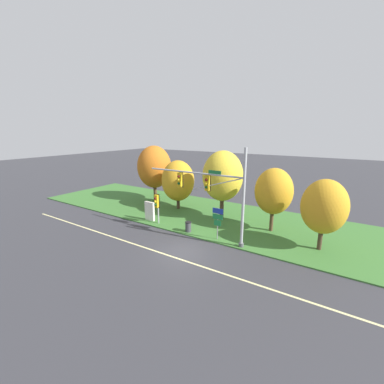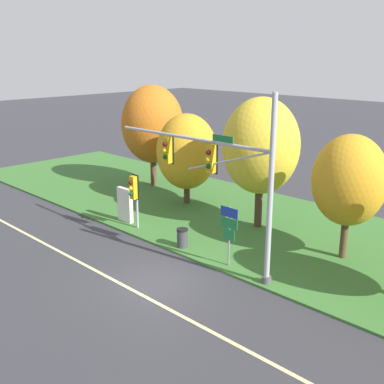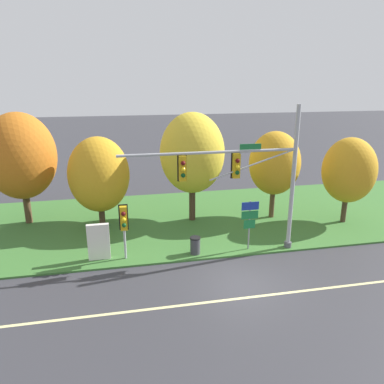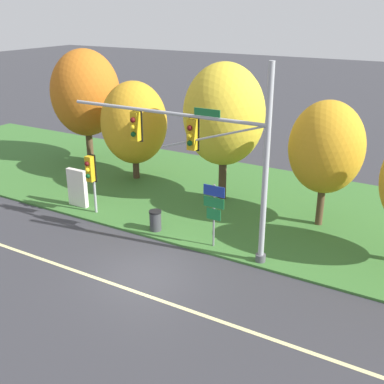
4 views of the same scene
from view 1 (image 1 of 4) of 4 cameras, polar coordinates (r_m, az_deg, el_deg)
name	(u,v)px [view 1 (image 1 of 4)]	position (r m, az deg, el deg)	size (l,w,h in m)	color
ground_plane	(183,251)	(20.05, -2.00, -12.91)	(160.00, 160.00, 0.00)	#333338
lane_stripe	(174,257)	(19.19, -4.13, -14.22)	(36.00, 0.16, 0.01)	beige
grass_verge	(229,219)	(26.65, 8.31, -6.02)	(48.00, 11.50, 0.10)	#386B2D
traffic_signal_mast	(214,189)	(20.39, 4.97, 0.65)	(9.14, 0.49, 7.66)	#9EA0A5
pedestrian_signal_near_kerb	(157,203)	(24.62, -7.83, -2.39)	(0.46, 0.55, 2.95)	#9EA0A5
route_sign_post	(218,219)	(21.14, 5.72, -5.96)	(0.94, 0.08, 2.74)	slate
tree_nearest_road	(154,167)	(32.75, -8.37, 5.51)	(4.25, 4.25, 6.97)	#4C3823
tree_left_of_mast	(178,181)	(29.07, -3.14, 2.49)	(3.70, 3.70, 5.56)	#423021
tree_behind_signpost	(223,176)	(25.66, 6.82, 3.52)	(4.02, 4.02, 6.92)	#423021
tree_mid_verge	(274,191)	(23.45, 17.70, 0.13)	(3.27, 3.27, 5.70)	#4C3823
tree_tall_centre	(324,207)	(21.14, 27.30, -2.92)	(3.26, 3.26, 5.44)	#423021
info_kiosk	(150,211)	(26.06, -9.39, -4.22)	(1.10, 0.24, 1.90)	silver
trash_bin	(188,227)	(23.04, -0.84, -7.71)	(0.56, 0.56, 0.93)	#38383D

